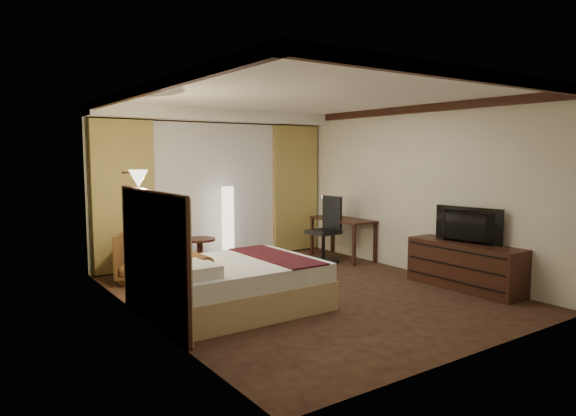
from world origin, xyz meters
TOP-DOWN VIEW (x-y plane):
  - floor at (0.00, 0.00)m, footprint 4.50×5.50m
  - ceiling at (0.00, 0.00)m, footprint 4.50×5.50m
  - back_wall at (0.00, 2.75)m, footprint 4.50×0.02m
  - left_wall at (-2.25, 0.00)m, footprint 0.02×5.50m
  - right_wall at (2.25, 0.00)m, footprint 0.02×5.50m
  - crown_molding at (0.00, 0.00)m, footprint 4.50×5.50m
  - soffit at (0.00, 2.50)m, footprint 4.50×0.50m
  - curtain_sheer at (0.00, 2.67)m, footprint 2.48×0.04m
  - curtain_left_drape at (-1.70, 2.61)m, footprint 1.00×0.14m
  - curtain_right_drape at (1.70, 2.61)m, footprint 1.00×0.14m
  - wall_sconce at (-2.09, 0.67)m, footprint 0.24×0.24m
  - bed at (-1.17, -0.12)m, footprint 2.04×1.59m
  - headboard at (-2.20, -0.12)m, footprint 0.12×1.89m
  - armchair at (-1.57, 1.80)m, footprint 1.13×1.12m
  - side_table at (-0.67, 1.96)m, footprint 0.51×0.51m
  - floor_lamp at (0.05, 2.34)m, footprint 0.29×0.29m
  - desk at (1.95, 1.45)m, footprint 0.55×1.29m
  - desk_lamp at (1.95, 1.94)m, footprint 0.18×0.18m
  - office_chair at (1.46, 1.40)m, footprint 0.63×0.63m
  - dresser at (2.00, -1.17)m, footprint 0.50×1.71m
  - television at (1.97, -1.17)m, footprint 0.73×1.08m

SIDE VIEW (x-z plane):
  - floor at x=0.00m, z-range -0.01..0.01m
  - side_table at x=-0.67m, z-range 0.00..0.56m
  - bed at x=-1.17m, z-range 0.00..0.60m
  - dresser at x=2.00m, z-range 0.00..0.66m
  - desk at x=1.95m, z-range 0.00..0.75m
  - armchair at x=-1.57m, z-range 0.00..0.86m
  - office_chair at x=1.46m, z-range 0.00..1.18m
  - floor_lamp at x=0.05m, z-range 0.00..1.37m
  - headboard at x=-2.20m, z-range 0.00..1.50m
  - desk_lamp at x=1.95m, z-range 0.75..1.09m
  - television at x=1.97m, z-range 0.89..1.02m
  - curtain_sheer at x=0.00m, z-range 0.02..2.48m
  - curtain_left_drape at x=-1.70m, z-range 0.02..2.48m
  - curtain_right_drape at x=1.70m, z-range 0.02..2.48m
  - back_wall at x=0.00m, z-range 0.00..2.70m
  - left_wall at x=-2.25m, z-range 0.00..2.70m
  - right_wall at x=2.25m, z-range 0.00..2.70m
  - wall_sconce at x=-2.09m, z-range 1.50..1.74m
  - soffit at x=0.00m, z-range 2.50..2.70m
  - crown_molding at x=0.00m, z-range 2.58..2.70m
  - ceiling at x=0.00m, z-range 2.70..2.71m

